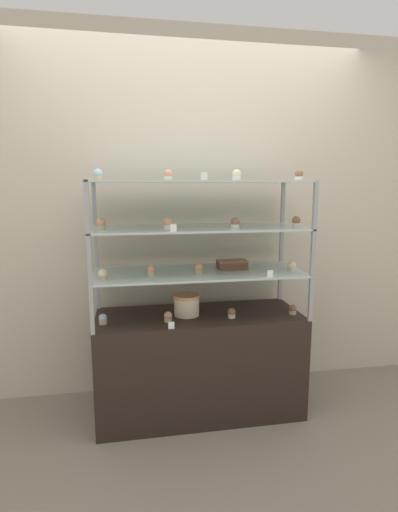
% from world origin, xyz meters
% --- Properties ---
extents(ground_plane, '(20.00, 20.00, 0.00)m').
position_xyz_m(ground_plane, '(0.00, 0.00, 0.00)').
color(ground_plane, gray).
extents(back_wall, '(8.00, 0.05, 2.60)m').
position_xyz_m(back_wall, '(0.00, 0.41, 1.30)').
color(back_wall, beige).
rests_on(back_wall, ground_plane).
extents(display_base, '(1.34, 0.53, 0.68)m').
position_xyz_m(display_base, '(0.00, 0.00, 0.34)').
color(display_base, black).
rests_on(display_base, ground_plane).
extents(display_riser_lower, '(1.34, 0.53, 0.29)m').
position_xyz_m(display_riser_lower, '(0.00, 0.00, 0.95)').
color(display_riser_lower, '#99999E').
rests_on(display_riser_lower, display_base).
extents(display_riser_middle, '(1.34, 0.53, 0.29)m').
position_xyz_m(display_riser_middle, '(0.00, 0.00, 1.24)').
color(display_riser_middle, '#99999E').
rests_on(display_riser_middle, display_riser_lower).
extents(display_riser_upper, '(1.34, 0.53, 0.29)m').
position_xyz_m(display_riser_upper, '(0.00, 0.00, 1.53)').
color(display_riser_upper, '#99999E').
rests_on(display_riser_upper, display_riser_middle).
extents(layer_cake_centerpiece, '(0.17, 0.17, 0.14)m').
position_xyz_m(layer_cake_centerpiece, '(-0.08, -0.01, 0.75)').
color(layer_cake_centerpiece, beige).
rests_on(layer_cake_centerpiece, display_base).
extents(sheet_cake_frosted, '(0.19, 0.12, 0.06)m').
position_xyz_m(sheet_cake_frosted, '(0.23, 0.04, 1.00)').
color(sheet_cake_frosted, brown).
rests_on(sheet_cake_frosted, display_riser_lower).
extents(cupcake_0, '(0.05, 0.05, 0.06)m').
position_xyz_m(cupcake_0, '(-0.61, -0.09, 0.71)').
color(cupcake_0, '#CCB28C').
rests_on(cupcake_0, display_base).
extents(cupcake_1, '(0.05, 0.05, 0.06)m').
position_xyz_m(cupcake_1, '(-0.22, -0.11, 0.71)').
color(cupcake_1, '#CCB28C').
rests_on(cupcake_1, display_base).
extents(cupcake_2, '(0.05, 0.05, 0.06)m').
position_xyz_m(cupcake_2, '(0.19, -0.11, 0.71)').
color(cupcake_2, white).
rests_on(cupcake_2, display_base).
extents(cupcake_3, '(0.05, 0.05, 0.06)m').
position_xyz_m(cupcake_3, '(0.61, -0.11, 0.71)').
color(cupcake_3, '#CCB28C').
rests_on(cupcake_3, display_base).
extents(price_tag_0, '(0.04, 0.00, 0.04)m').
position_xyz_m(price_tag_0, '(-0.21, -0.24, 0.70)').
color(price_tag_0, white).
rests_on(price_tag_0, display_base).
extents(cupcake_4, '(0.05, 0.05, 0.06)m').
position_xyz_m(cupcake_4, '(-0.60, -0.13, 1.00)').
color(cupcake_4, '#CCB28C').
rests_on(cupcake_4, display_riser_lower).
extents(cupcake_5, '(0.05, 0.05, 0.06)m').
position_xyz_m(cupcake_5, '(-0.31, -0.06, 1.00)').
color(cupcake_5, '#CCB28C').
rests_on(cupcake_5, display_riser_lower).
extents(cupcake_6, '(0.05, 0.05, 0.06)m').
position_xyz_m(cupcake_6, '(-0.01, -0.05, 1.00)').
color(cupcake_6, '#CCB28C').
rests_on(cupcake_6, display_riser_lower).
extents(cupcake_7, '(0.05, 0.05, 0.06)m').
position_xyz_m(cupcake_7, '(0.60, -0.08, 1.00)').
color(cupcake_7, beige).
rests_on(cupcake_7, display_riser_lower).
extents(price_tag_1, '(0.04, 0.00, 0.04)m').
position_xyz_m(price_tag_1, '(0.39, -0.24, 0.99)').
color(price_tag_1, white).
rests_on(price_tag_1, display_riser_lower).
extents(cupcake_8, '(0.05, 0.05, 0.07)m').
position_xyz_m(cupcake_8, '(-0.60, -0.06, 1.29)').
color(cupcake_8, '#CCB28C').
rests_on(cupcake_8, display_riser_middle).
extents(cupcake_9, '(0.05, 0.05, 0.07)m').
position_xyz_m(cupcake_9, '(-0.21, -0.11, 1.29)').
color(cupcake_9, beige).
rests_on(cupcake_9, display_riser_middle).
extents(cupcake_10, '(0.05, 0.05, 0.07)m').
position_xyz_m(cupcake_10, '(0.20, -0.14, 1.29)').
color(cupcake_10, beige).
rests_on(cupcake_10, display_riser_middle).
extents(cupcake_11, '(0.05, 0.05, 0.07)m').
position_xyz_m(cupcake_11, '(0.60, -0.12, 1.29)').
color(cupcake_11, beige).
rests_on(cupcake_11, display_riser_middle).
extents(price_tag_2, '(0.04, 0.00, 0.04)m').
position_xyz_m(price_tag_2, '(-0.19, -0.24, 1.28)').
color(price_tag_2, white).
rests_on(price_tag_2, display_riser_middle).
extents(cupcake_12, '(0.05, 0.05, 0.07)m').
position_xyz_m(cupcake_12, '(-0.60, -0.09, 1.58)').
color(cupcake_12, '#CCB28C').
rests_on(cupcake_12, display_riser_upper).
extents(cupcake_13, '(0.05, 0.05, 0.07)m').
position_xyz_m(cupcake_13, '(-0.20, -0.05, 1.58)').
color(cupcake_13, beige).
rests_on(cupcake_13, display_riser_upper).
extents(cupcake_14, '(0.05, 0.05, 0.07)m').
position_xyz_m(cupcake_14, '(0.20, -0.14, 1.58)').
color(cupcake_14, white).
rests_on(cupcake_14, display_riser_upper).
extents(cupcake_15, '(0.05, 0.05, 0.07)m').
position_xyz_m(cupcake_15, '(0.60, -0.12, 1.58)').
color(cupcake_15, white).
rests_on(cupcake_15, display_riser_upper).
extents(price_tag_3, '(0.04, 0.00, 0.04)m').
position_xyz_m(price_tag_3, '(-0.01, -0.24, 1.57)').
color(price_tag_3, white).
rests_on(price_tag_3, display_riser_upper).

